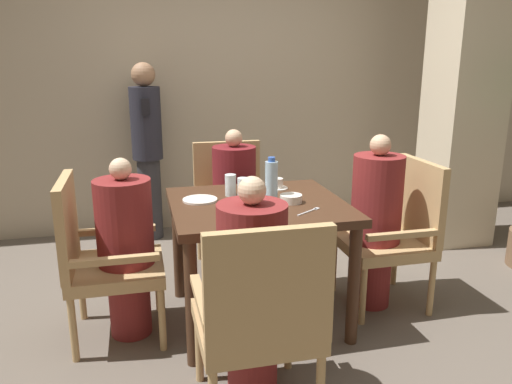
{
  "coord_description": "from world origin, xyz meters",
  "views": [
    {
      "loc": [
        -0.68,
        -2.78,
        1.59
      ],
      "look_at": [
        0.0,
        0.05,
        0.81
      ],
      "focal_mm": 35.0,
      "sensor_mm": 36.0,
      "label": 1
    }
  ],
  "objects_px": {
    "chair_left_side": "(99,255)",
    "glass_tall_mid": "(231,185)",
    "diner_in_left_chair": "(126,247)",
    "bowl_small": "(291,199)",
    "chair_near_corner": "(260,315)",
    "glass_tall_near": "(243,189)",
    "water_bottle": "(271,181)",
    "plate_main_right": "(200,200)",
    "plate_main_left": "(241,210)",
    "chair_far_side": "(231,202)",
    "diner_in_right_chair": "(376,220)",
    "teacup_with_saucer": "(277,184)",
    "diner_in_near_chair": "(252,289)",
    "standing_host": "(147,147)",
    "diner_in_far_chair": "(234,201)",
    "chair_right_side": "(396,229)"
  },
  "relations": [
    {
      "from": "chair_left_side",
      "to": "glass_tall_mid",
      "type": "xyz_separation_m",
      "value": [
        0.8,
        0.18,
        0.32
      ]
    },
    {
      "from": "diner_in_left_chair",
      "to": "glass_tall_mid",
      "type": "bearing_deg",
      "value": 15.6
    },
    {
      "from": "bowl_small",
      "to": "chair_near_corner",
      "type": "bearing_deg",
      "value": -115.47
    },
    {
      "from": "chair_left_side",
      "to": "glass_tall_near",
      "type": "relative_size",
      "value": 7.12
    },
    {
      "from": "diner_in_left_chair",
      "to": "water_bottle",
      "type": "distance_m",
      "value": 0.92
    },
    {
      "from": "plate_main_right",
      "to": "plate_main_left",
      "type": "bearing_deg",
      "value": -54.15
    },
    {
      "from": "plate_main_right",
      "to": "water_bottle",
      "type": "height_order",
      "value": "water_bottle"
    },
    {
      "from": "chair_far_side",
      "to": "plate_main_right",
      "type": "relative_size",
      "value": 4.6
    },
    {
      "from": "diner_in_right_chair",
      "to": "teacup_with_saucer",
      "type": "height_order",
      "value": "diner_in_right_chair"
    },
    {
      "from": "chair_near_corner",
      "to": "glass_tall_mid",
      "type": "relative_size",
      "value": 7.12
    },
    {
      "from": "diner_in_near_chair",
      "to": "bowl_small",
      "type": "height_order",
      "value": "diner_in_near_chair"
    },
    {
      "from": "chair_left_side",
      "to": "water_bottle",
      "type": "xyz_separation_m",
      "value": [
        1.01,
        -0.01,
        0.38
      ]
    },
    {
      "from": "plate_main_left",
      "to": "diner_in_near_chair",
      "type": "bearing_deg",
      "value": -96.68
    },
    {
      "from": "glass_tall_mid",
      "to": "teacup_with_saucer",
      "type": "bearing_deg",
      "value": 16.07
    },
    {
      "from": "chair_left_side",
      "to": "standing_host",
      "type": "xyz_separation_m",
      "value": [
        0.33,
        1.65,
        0.33
      ]
    },
    {
      "from": "chair_left_side",
      "to": "diner_in_left_chair",
      "type": "height_order",
      "value": "diner_in_left_chair"
    },
    {
      "from": "chair_far_side",
      "to": "diner_in_far_chair",
      "type": "relative_size",
      "value": 0.88
    },
    {
      "from": "standing_host",
      "to": "plate_main_right",
      "type": "bearing_deg",
      "value": -80.31
    },
    {
      "from": "plate_main_left",
      "to": "glass_tall_mid",
      "type": "bearing_deg",
      "value": 88.72
    },
    {
      "from": "diner_in_left_chair",
      "to": "teacup_with_saucer",
      "type": "relative_size",
      "value": 7.68
    },
    {
      "from": "chair_near_corner",
      "to": "bowl_small",
      "type": "bearing_deg",
      "value": 64.53
    },
    {
      "from": "standing_host",
      "to": "teacup_with_saucer",
      "type": "bearing_deg",
      "value": -59.96
    },
    {
      "from": "chair_far_side",
      "to": "teacup_with_saucer",
      "type": "relative_size",
      "value": 6.94
    },
    {
      "from": "diner_in_left_chair",
      "to": "plate_main_left",
      "type": "xyz_separation_m",
      "value": [
        0.64,
        -0.16,
        0.22
      ]
    },
    {
      "from": "diner_in_left_chair",
      "to": "diner_in_near_chair",
      "type": "height_order",
      "value": "diner_in_near_chair"
    },
    {
      "from": "diner_in_near_chair",
      "to": "chair_far_side",
      "type": "bearing_deg",
      "value": 82.75
    },
    {
      "from": "diner_in_right_chair",
      "to": "standing_host",
      "type": "bearing_deg",
      "value": 129.77
    },
    {
      "from": "chair_right_side",
      "to": "glass_tall_near",
      "type": "distance_m",
      "value": 1.05
    },
    {
      "from": "chair_right_side",
      "to": "chair_near_corner",
      "type": "relative_size",
      "value": 1.0
    },
    {
      "from": "chair_far_side",
      "to": "teacup_with_saucer",
      "type": "height_order",
      "value": "chair_far_side"
    },
    {
      "from": "glass_tall_near",
      "to": "water_bottle",
      "type": "bearing_deg",
      "value": -28.09
    },
    {
      "from": "diner_in_left_chair",
      "to": "diner_in_far_chair",
      "type": "distance_m",
      "value": 1.07
    },
    {
      "from": "chair_left_side",
      "to": "teacup_with_saucer",
      "type": "bearing_deg",
      "value": 13.76
    },
    {
      "from": "chair_far_side",
      "to": "chair_right_side",
      "type": "distance_m",
      "value": 1.28
    },
    {
      "from": "diner_in_left_chair",
      "to": "chair_right_side",
      "type": "xyz_separation_m",
      "value": [
        1.71,
        -0.0,
        -0.04
      ]
    },
    {
      "from": "water_bottle",
      "to": "diner_in_far_chair",
      "type": "bearing_deg",
      "value": 96.18
    },
    {
      "from": "plate_main_right",
      "to": "glass_tall_mid",
      "type": "distance_m",
      "value": 0.22
    },
    {
      "from": "chair_left_side",
      "to": "glass_tall_mid",
      "type": "relative_size",
      "value": 7.12
    },
    {
      "from": "diner_in_left_chair",
      "to": "glass_tall_mid",
      "type": "xyz_separation_m",
      "value": [
        0.65,
        0.18,
        0.28
      ]
    },
    {
      "from": "plate_main_right",
      "to": "chair_near_corner",
      "type": "bearing_deg",
      "value": -82.74
    },
    {
      "from": "plate_main_right",
      "to": "bowl_small",
      "type": "distance_m",
      "value": 0.55
    },
    {
      "from": "diner_in_left_chair",
      "to": "chair_near_corner",
      "type": "xyz_separation_m",
      "value": [
        0.57,
        -0.88,
        -0.04
      ]
    },
    {
      "from": "standing_host",
      "to": "plate_main_left",
      "type": "distance_m",
      "value": 1.87
    },
    {
      "from": "diner_in_near_chair",
      "to": "plate_main_right",
      "type": "distance_m",
      "value": 0.88
    },
    {
      "from": "bowl_small",
      "to": "glass_tall_mid",
      "type": "relative_size",
      "value": 0.99
    },
    {
      "from": "standing_host",
      "to": "glass_tall_mid",
      "type": "distance_m",
      "value": 1.54
    },
    {
      "from": "chair_near_corner",
      "to": "glass_tall_mid",
      "type": "height_order",
      "value": "chair_near_corner"
    },
    {
      "from": "diner_in_far_chair",
      "to": "diner_in_near_chair",
      "type": "relative_size",
      "value": 1.0
    },
    {
      "from": "chair_near_corner",
      "to": "diner_in_near_chair",
      "type": "bearing_deg",
      "value": 90.0
    },
    {
      "from": "standing_host",
      "to": "teacup_with_saucer",
      "type": "distance_m",
      "value": 1.59
    }
  ]
}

